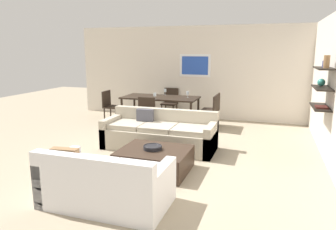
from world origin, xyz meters
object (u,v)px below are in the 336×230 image
(coffee_table, at_px, (155,160))
(dining_table, at_px, (160,99))
(dining_chair_foot, at_px, (148,112))
(dining_chair_head, at_px, (170,101))
(wine_glass_right_far, at_px, (188,93))
(wine_glass_foot, at_px, (155,95))
(decorative_bowl, at_px, (153,147))
(dining_chair_right_far, at_px, (214,107))
(dining_chair_left_near, at_px, (110,104))
(dining_chair_right_near, at_px, (211,110))
(loveseat_white, at_px, (105,184))
(wine_glass_head, at_px, (165,91))
(sofa_beige, at_px, (160,135))

(coffee_table, xyz_separation_m, dining_table, (-1.09, 3.31, 0.50))
(dining_chair_foot, xyz_separation_m, dining_chair_head, (-0.00, 1.76, 0.00))
(wine_glass_right_far, distance_m, wine_glass_foot, 0.92)
(decorative_bowl, bearing_deg, dining_chair_foot, 113.46)
(dining_chair_right_far, bearing_deg, coffee_table, -95.73)
(dining_chair_left_near, relative_size, dining_chair_head, 1.00)
(wine_glass_foot, bearing_deg, wine_glass_right_far, 35.56)
(coffee_table, distance_m, dining_chair_right_near, 3.13)
(dining_chair_right_far, bearing_deg, wine_glass_right_far, -172.13)
(coffee_table, xyz_separation_m, dining_chair_right_near, (0.35, 3.10, 0.31))
(dining_chair_head, bearing_deg, loveseat_white, -80.80)
(dining_table, distance_m, dining_chair_head, 0.90)
(dining_chair_left_near, xyz_separation_m, wine_glass_right_far, (2.19, 0.33, 0.36))
(dining_chair_right_far, xyz_separation_m, dining_chair_right_near, (0.00, -0.43, 0.00))
(dining_chair_foot, height_order, dining_chair_right_near, same)
(decorative_bowl, distance_m, wine_glass_right_far, 3.48)
(dining_chair_left_near, distance_m, wine_glass_right_far, 2.24)
(loveseat_white, xyz_separation_m, coffee_table, (0.19, 1.32, -0.10))
(dining_chair_right_near, relative_size, wine_glass_foot, 5.39)
(loveseat_white, xyz_separation_m, dining_table, (-0.89, 4.63, 0.39))
(decorative_bowl, xyz_separation_m, dining_chair_right_far, (0.38, 3.53, 0.09))
(dining_chair_left_near, height_order, dining_chair_right_near, same)
(dining_chair_right_near, bearing_deg, wine_glass_head, 156.43)
(wine_glass_foot, bearing_deg, coffee_table, -69.43)
(decorative_bowl, xyz_separation_m, dining_chair_foot, (-1.06, 2.44, 0.09))
(decorative_bowl, bearing_deg, dining_chair_right_near, 82.96)
(coffee_table, relative_size, dining_chair_right_far, 1.31)
(loveseat_white, xyz_separation_m, wine_glass_head, (-0.89, 5.05, 0.58))
(dining_chair_foot, distance_m, dining_chair_right_near, 1.59)
(dining_chair_left_near, distance_m, dining_chair_foot, 1.59)
(decorative_bowl, bearing_deg, wine_glass_right_far, 95.20)
(dining_chair_right_near, bearing_deg, loveseat_white, -97.08)
(dining_chair_foot, relative_size, dining_chair_right_far, 1.00)
(wine_glass_right_far, bearing_deg, dining_chair_left_near, -171.38)
(wine_glass_foot, bearing_deg, dining_table, 90.00)
(sofa_beige, distance_m, wine_glass_foot, 1.93)
(loveseat_white, distance_m, dining_table, 4.73)
(sofa_beige, xyz_separation_m, dining_chair_right_near, (0.70, 1.89, 0.21))
(dining_chair_left_near, bearing_deg, wine_glass_head, 23.57)
(dining_chair_foot, relative_size, dining_chair_right_near, 1.00)
(dining_chair_foot, bearing_deg, wine_glass_right_far, 53.30)
(loveseat_white, height_order, wine_glass_foot, wine_glass_foot)
(dining_chair_left_near, bearing_deg, wine_glass_foot, -7.95)
(dining_chair_foot, relative_size, wine_glass_right_far, 5.11)
(coffee_table, bearing_deg, sofa_beige, 106.06)
(loveseat_white, bearing_deg, sofa_beige, 93.48)
(loveseat_white, bearing_deg, dining_chair_left_near, 117.86)
(coffee_table, height_order, dining_chair_right_far, dining_chair_right_far)
(decorative_bowl, bearing_deg, loveseat_white, -97.17)
(dining_chair_left_near, height_order, dining_chair_right_far, same)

